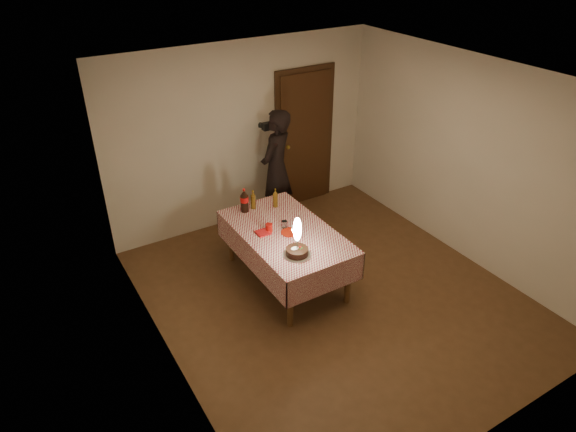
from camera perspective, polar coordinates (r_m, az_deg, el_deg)
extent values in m
cube|color=brown|center=(6.28, 5.06, -8.79)|extent=(4.00, 4.50, 0.01)
cube|color=beige|center=(7.30, -4.94, 8.94)|extent=(4.00, 0.04, 2.60)
cube|color=beige|center=(4.30, 23.94, -10.82)|extent=(4.00, 0.04, 2.60)
cube|color=beige|center=(4.78, -14.12, -4.32)|extent=(0.04, 4.50, 2.60)
cube|color=beige|center=(6.84, 19.37, 5.77)|extent=(0.04, 4.50, 2.60)
cube|color=silver|center=(5.06, 6.41, 14.71)|extent=(4.00, 4.50, 0.04)
cube|color=#472814|center=(7.83, 1.84, 8.41)|extent=(0.85, 0.05, 2.05)
sphere|color=#B28C33|center=(7.65, 0.01, 7.65)|extent=(0.06, 0.06, 0.06)
cube|color=brown|center=(6.11, -0.24, -1.91)|extent=(0.90, 1.60, 0.04)
cylinder|color=brown|center=(5.64, 0.25, -9.50)|extent=(0.07, 0.07, 0.67)
cylinder|color=brown|center=(6.00, 6.67, -6.96)|extent=(0.07, 0.07, 0.67)
cylinder|color=brown|center=(6.70, -6.37, -2.50)|extent=(0.07, 0.07, 0.67)
cylinder|color=brown|center=(7.00, -0.63, -0.72)|extent=(0.07, 0.07, 0.67)
cube|color=white|center=(6.09, -0.24, -1.70)|extent=(1.02, 1.72, 0.01)
cube|color=white|center=(5.61, 4.30, -7.18)|extent=(1.02, 0.01, 0.34)
cube|color=white|center=(6.83, -3.94, 0.30)|extent=(1.02, 0.01, 0.34)
cube|color=white|center=(5.99, -4.39, -4.45)|extent=(0.01, 1.72, 0.34)
cube|color=white|center=(6.42, 3.62, -1.79)|extent=(0.01, 1.72, 0.34)
cylinder|color=white|center=(5.67, 1.01, -4.29)|extent=(0.31, 0.31, 0.01)
cylinder|color=black|center=(5.65, 1.01, -3.96)|extent=(0.24, 0.24, 0.08)
cylinder|color=white|center=(5.63, 0.76, -3.61)|extent=(0.07, 0.07, 0.00)
sphere|color=red|center=(5.63, 1.38, -3.48)|extent=(0.02, 0.02, 0.02)
cube|color=#19721E|center=(5.64, 1.56, -3.58)|extent=(0.02, 0.01, 0.00)
cube|color=#19721E|center=(5.62, 1.37, -3.67)|extent=(0.01, 0.02, 0.00)
cylinder|color=#262628|center=(5.59, 1.02, -3.13)|extent=(0.01, 0.01, 0.12)
ellipsoid|color=#FFF2BF|center=(5.49, 1.04, -1.48)|extent=(0.09, 0.09, 0.29)
sphere|color=white|center=(5.55, 1.03, -2.44)|extent=(0.04, 0.04, 0.04)
cylinder|color=red|center=(6.06, 0.25, -1.81)|extent=(0.22, 0.22, 0.01)
cylinder|color=#AF110C|center=(6.06, -2.10, -1.31)|extent=(0.08, 0.08, 0.10)
cylinder|color=silver|center=(6.13, -0.41, -0.93)|extent=(0.07, 0.07, 0.09)
cube|color=red|center=(6.04, -2.82, -1.87)|extent=(0.15, 0.15, 0.02)
cylinder|color=black|center=(6.46, -4.86, 1.39)|extent=(0.10, 0.10, 0.22)
cylinder|color=red|center=(6.43, -4.88, 1.86)|extent=(0.10, 0.10, 0.07)
cone|color=black|center=(6.39, -4.91, 2.57)|extent=(0.10, 0.10, 0.08)
cylinder|color=red|center=(6.37, -4.93, 2.93)|extent=(0.03, 0.03, 0.02)
cylinder|color=#593A0F|center=(6.53, -3.89, 1.56)|extent=(0.06, 0.06, 0.18)
cone|color=#593A0F|center=(6.47, -3.92, 2.49)|extent=(0.06, 0.06, 0.06)
cylinder|color=olive|center=(6.46, -3.93, 2.77)|extent=(0.02, 0.02, 0.02)
cylinder|color=#593A0F|center=(6.56, -1.41, 1.75)|extent=(0.06, 0.06, 0.18)
cone|color=#593A0F|center=(6.50, -1.42, 2.68)|extent=(0.06, 0.06, 0.06)
cylinder|color=olive|center=(6.48, -1.43, 2.95)|extent=(0.02, 0.02, 0.02)
imported|color=black|center=(7.27, -1.31, 5.24)|extent=(0.76, 0.70, 1.73)
cube|color=black|center=(7.08, -2.33, 9.93)|extent=(0.16, 0.15, 0.10)
cylinder|color=black|center=(7.12, -2.90, 10.02)|extent=(0.11, 0.11, 0.08)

